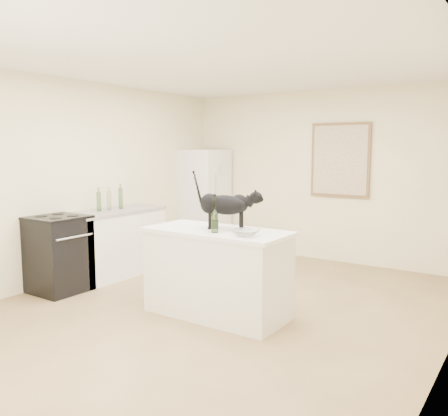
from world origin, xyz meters
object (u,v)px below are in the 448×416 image
at_px(black_cat, 225,207).
at_px(glass_bowl, 246,233).
at_px(fridge, 204,200).
at_px(stove, 59,255).
at_px(wine_bottle, 215,216).

bearing_deg(black_cat, glass_bowl, -55.73).
distance_m(fridge, glass_bowl, 3.67).
bearing_deg(glass_bowl, stove, -174.35).
bearing_deg(stove, fridge, 90.00).
height_order(fridge, glass_bowl, fridge).
distance_m(black_cat, glass_bowl, 0.50).
height_order(stove, fridge, fridge).
xyz_separation_m(black_cat, glass_bowl, (0.39, -0.23, -0.19)).
distance_m(stove, wine_bottle, 2.23).
xyz_separation_m(stove, glass_bowl, (2.48, 0.25, 0.48)).
distance_m(stove, fridge, 2.98).
bearing_deg(black_cat, wine_bottle, -106.58).
height_order(fridge, black_cat, fridge).
relative_size(fridge, black_cat, 2.68).
bearing_deg(stove, glass_bowl, 5.65).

